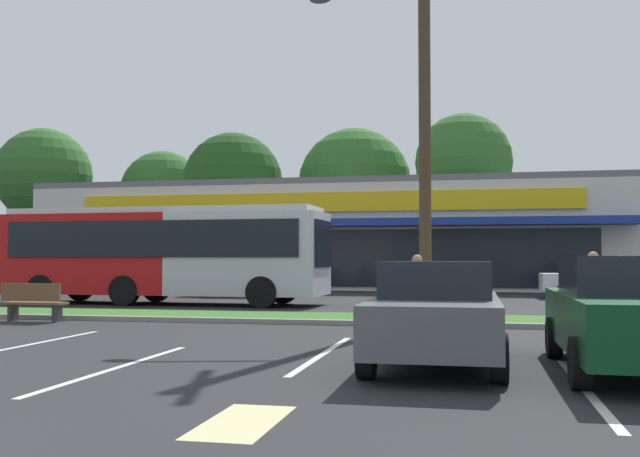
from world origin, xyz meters
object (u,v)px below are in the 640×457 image
(car_0, at_px, (628,314))
(pedestrian_near_bench, at_px, (417,294))
(city_bus, at_px, (164,252))
(pedestrian_by_pole, at_px, (593,292))
(utility_pole, at_px, (419,79))
(car_1, at_px, (596,279))
(car_4, at_px, (436,313))
(bus_stop_bench, at_px, (33,301))
(car_2, at_px, (242,277))
(pedestrian_mid, at_px, (622,297))

(car_0, distance_m, pedestrian_near_bench, 5.72)
(city_bus, bearing_deg, pedestrian_by_pole, -26.55)
(utility_pole, distance_m, car_0, 9.67)
(car_1, xyz_separation_m, car_4, (-5.16, -18.78, 0.03))
(utility_pole, xyz_separation_m, car_4, (0.74, -7.32, -5.26))
(car_4, height_order, pedestrian_by_pole, pedestrian_by_pole)
(bus_stop_bench, xyz_separation_m, car_1, (15.27, 13.37, 0.24))
(car_2, relative_size, pedestrian_by_pole, 2.41)
(bus_stop_bench, bearing_deg, car_1, -138.80)
(car_0, xyz_separation_m, car_1, (2.54, 18.88, -0.07))
(pedestrian_mid, bearing_deg, utility_pole, 81.49)
(utility_pole, xyz_separation_m, car_0, (3.36, -7.42, -5.22))
(city_bus, distance_m, pedestrian_mid, 15.46)
(city_bus, relative_size, car_1, 2.66)
(pedestrian_near_bench, bearing_deg, car_4, 57.93)
(utility_pole, height_order, pedestrian_mid, utility_pole)
(pedestrian_by_pole, bearing_deg, pedestrian_mid, -5.50)
(pedestrian_by_pole, bearing_deg, car_0, -22.32)
(pedestrian_mid, bearing_deg, pedestrian_near_bench, 112.78)
(bus_stop_bench, relative_size, car_2, 0.39)
(car_4, relative_size, pedestrian_near_bench, 2.53)
(car_4, relative_size, pedestrian_by_pole, 2.43)
(car_2, bearing_deg, car_4, 116.23)
(pedestrian_by_pole, xyz_separation_m, pedestrian_mid, (0.31, -1.38, -0.04))
(car_2, distance_m, pedestrian_by_pole, 16.89)
(pedestrian_near_bench, bearing_deg, car_2, -97.94)
(car_1, bearing_deg, city_bus, -156.71)
(city_bus, height_order, pedestrian_mid, city_bus)
(bus_stop_bench, distance_m, car_2, 12.36)
(pedestrian_near_bench, height_order, pedestrian_by_pole, pedestrian_by_pole)
(car_4, distance_m, pedestrian_mid, 5.35)
(city_bus, distance_m, car_1, 16.26)
(car_1, bearing_deg, car_0, -97.66)
(utility_pole, height_order, car_1, utility_pole)
(car_0, xyz_separation_m, pedestrian_mid, (0.72, 4.29, 0.00))
(bus_stop_bench, bearing_deg, city_bus, -92.97)
(city_bus, relative_size, car_2, 2.71)
(bus_stop_bench, distance_m, car_4, 11.47)
(car_1, bearing_deg, bus_stop_bench, -138.80)
(car_1, bearing_deg, pedestrian_mid, -97.10)
(car_2, bearing_deg, pedestrian_mid, 131.74)
(city_bus, xyz_separation_m, car_4, (9.75, -12.36, -0.99))
(car_1, distance_m, car_2, 13.91)
(bus_stop_bench, xyz_separation_m, car_2, (1.39, 12.28, 0.27))
(car_4, bearing_deg, pedestrian_near_bench, -172.36)
(utility_pole, bearing_deg, car_1, 62.77)
(city_bus, bearing_deg, car_0, -43.75)
(utility_pole, bearing_deg, pedestrian_mid, -37.56)
(bus_stop_bench, relative_size, pedestrian_by_pole, 0.93)
(car_0, relative_size, car_4, 1.11)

